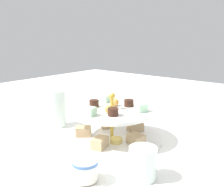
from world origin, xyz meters
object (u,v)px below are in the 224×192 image
object	(u,v)px
tiered_serving_stand	(112,126)
butter_knife_left	(139,114)
water_glass_short_left	(143,163)
teacup_with_saucer	(85,172)
water_glass_tall_right	(56,109)
butter_knife_right	(17,161)

from	to	relation	value
tiered_serving_stand	butter_knife_left	bearing A→B (deg)	106.71
tiered_serving_stand	butter_knife_left	world-z (taller)	tiered_serving_stand
water_glass_short_left	teacup_with_saucer	size ratio (longest dim) A/B	0.84
teacup_with_saucer	water_glass_tall_right	bearing A→B (deg)	150.30
water_glass_short_left	butter_knife_left	xyz separation A→B (m)	(-0.28, 0.40, -0.04)
water_glass_short_left	butter_knife_right	xyz separation A→B (m)	(-0.29, -0.14, -0.04)
tiered_serving_stand	butter_knife_left	distance (m)	0.29
tiered_serving_stand	teacup_with_saucer	world-z (taller)	tiered_serving_stand
water_glass_short_left	teacup_with_saucer	world-z (taller)	water_glass_short_left
butter_knife_right	water_glass_tall_right	bearing A→B (deg)	150.85
water_glass_short_left	butter_knife_left	bearing A→B (deg)	124.70
butter_knife_right	water_glass_short_left	bearing A→B (deg)	56.64
water_glass_short_left	teacup_with_saucer	bearing A→B (deg)	-133.73
water_glass_tall_right	butter_knife_right	size ratio (longest dim) A/B	0.76
butter_knife_left	teacup_with_saucer	bearing A→B (deg)	91.93
tiered_serving_stand	water_glass_tall_right	xyz separation A→B (m)	(-0.23, -0.03, 0.02)
water_glass_short_left	butter_knife_left	size ratio (longest dim) A/B	0.44
butter_knife_left	butter_knife_right	bearing A→B (deg)	69.34
water_glass_tall_right	butter_knife_left	size ratio (longest dim) A/B	0.76
tiered_serving_stand	water_glass_tall_right	size ratio (longest dim) A/B	2.39
water_glass_short_left	tiered_serving_stand	bearing A→B (deg)	146.77
water_glass_tall_right	water_glass_short_left	bearing A→B (deg)	-13.18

